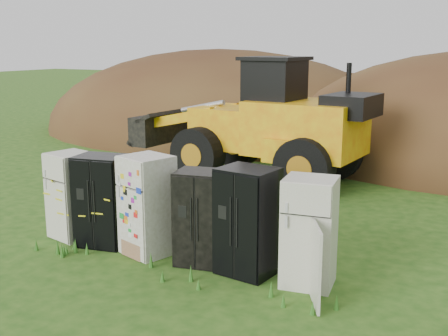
# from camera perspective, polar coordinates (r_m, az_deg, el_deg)

# --- Properties ---
(ground) EXTENTS (120.00, 120.00, 0.00)m
(ground) POSITION_cam_1_polar(r_m,az_deg,el_deg) (10.29, -4.68, -9.09)
(ground) COLOR #234F15
(ground) RESTS_ON ground
(fridge_leftmost) EXTENTS (0.91, 0.88, 1.71)m
(fridge_leftmost) POSITION_cam_1_polar(r_m,az_deg,el_deg) (11.49, -15.19, -2.70)
(fridge_leftmost) COLOR silver
(fridge_leftmost) RESTS_ON ground
(fridge_black_side) EXTENTS (1.02, 0.86, 1.74)m
(fridge_black_side) POSITION_cam_1_polar(r_m,az_deg,el_deg) (10.92, -12.27, -3.25)
(fridge_black_side) COLOR black
(fridge_black_side) RESTS_ON ground
(fridge_sticker) EXTENTS (1.01, 0.97, 1.83)m
(fridge_sticker) POSITION_cam_1_polar(r_m,az_deg,el_deg) (10.29, -7.76, -3.78)
(fridge_sticker) COLOR white
(fridge_sticker) RESTS_ON ground
(fridge_dark_mid) EXTENTS (0.96, 0.83, 1.66)m
(fridge_dark_mid) POSITION_cam_1_polar(r_m,az_deg,el_deg) (9.78, -2.29, -5.07)
(fridge_dark_mid) COLOR black
(fridge_dark_mid) RESTS_ON ground
(fridge_black_right) EXTENTS (1.00, 0.87, 1.81)m
(fridge_black_right) POSITION_cam_1_polar(r_m,az_deg,el_deg) (9.35, 2.42, -5.43)
(fridge_black_right) COLOR black
(fridge_black_right) RESTS_ON ground
(fridge_open_door) EXTENTS (0.88, 0.83, 1.76)m
(fridge_open_door) POSITION_cam_1_polar(r_m,az_deg,el_deg) (9.00, 8.65, -6.46)
(fridge_open_door) COLOR silver
(fridge_open_door) RESTS_ON ground
(wheel_loader) EXTENTS (7.35, 3.51, 3.45)m
(wheel_loader) POSITION_cam_1_polar(r_m,az_deg,el_deg) (16.11, 2.36, 5.14)
(wheel_loader) COLOR yellow
(wheel_loader) RESTS_ON ground
(dirt_mound_left) EXTENTS (16.51, 12.38, 7.18)m
(dirt_mound_left) POSITION_cam_1_polar(r_m,az_deg,el_deg) (24.98, -0.47, 3.76)
(dirt_mound_left) COLOR #422315
(dirt_mound_left) RESTS_ON ground
(dirt_mound_back) EXTENTS (16.18, 10.78, 4.90)m
(dirt_mound_back) POSITION_cam_1_polar(r_m,az_deg,el_deg) (27.79, 13.97, 4.28)
(dirt_mound_back) COLOR #422315
(dirt_mound_back) RESTS_ON ground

